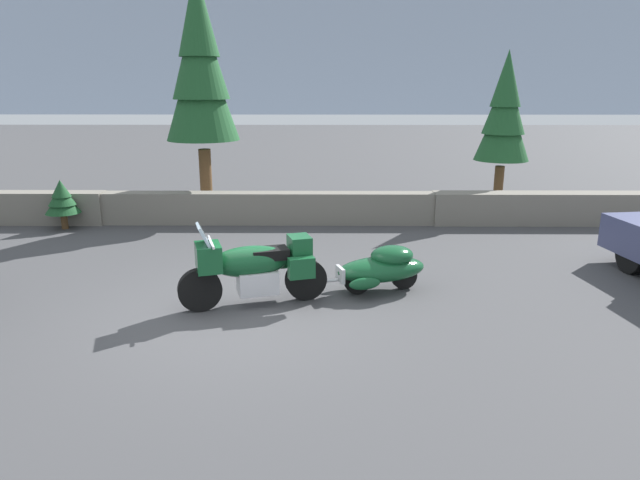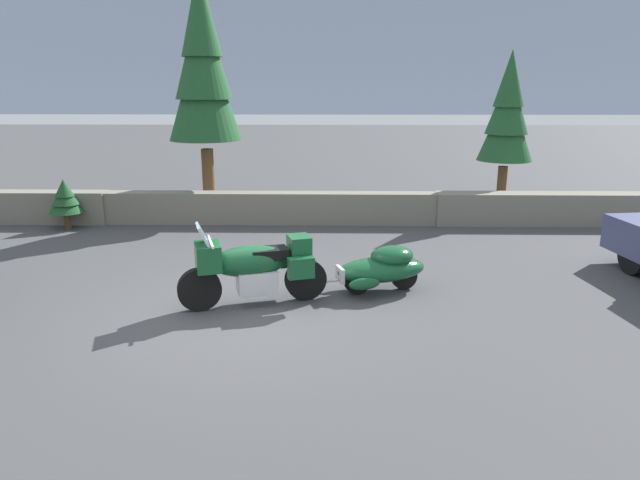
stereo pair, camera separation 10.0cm
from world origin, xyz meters
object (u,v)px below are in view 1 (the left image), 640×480
at_px(pine_tree_tall, 200,65).
at_px(pine_tree_secondary, 505,112).
at_px(car_shaped_trailer, 382,267).
at_px(touring_motorcycle, 253,267).

bearing_deg(pine_tree_tall, pine_tree_secondary, 5.73).
bearing_deg(pine_tree_secondary, car_shaped_trailer, -120.61).
height_order(touring_motorcycle, pine_tree_tall, pine_tree_tall).
bearing_deg(touring_motorcycle, pine_tree_tall, 107.45).
xyz_separation_m(car_shaped_trailer, pine_tree_tall, (-3.96, 5.51, 3.33)).
relative_size(pine_tree_tall, pine_tree_secondary, 1.44).
xyz_separation_m(touring_motorcycle, pine_tree_secondary, (5.75, 6.91, 1.98)).
height_order(touring_motorcycle, pine_tree_secondary, pine_tree_secondary).
xyz_separation_m(touring_motorcycle, pine_tree_tall, (-1.93, 6.14, 3.12)).
distance_m(car_shaped_trailer, pine_tree_tall, 7.56).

